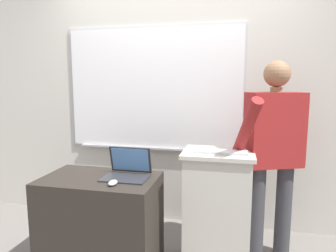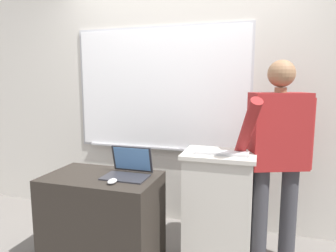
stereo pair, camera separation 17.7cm
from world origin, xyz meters
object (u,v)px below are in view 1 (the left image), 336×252
at_px(person_presenter, 273,147).
at_px(wireless_keyboard, 221,152).
at_px(laptop, 128,168).
at_px(computer_mouse_by_laptop, 113,183).
at_px(side_desk, 101,222).
at_px(lectern_podium, 217,208).

xyz_separation_m(person_presenter, wireless_keyboard, (-0.40, -0.23, -0.01)).
bearing_deg(laptop, computer_mouse_by_laptop, -99.02).
distance_m(side_desk, wireless_keyboard, 1.09).
bearing_deg(lectern_podium, computer_mouse_by_laptop, -152.63).
xyz_separation_m(laptop, wireless_keyboard, (0.71, 0.10, 0.14)).
distance_m(lectern_podium, person_presenter, 0.66).
xyz_separation_m(laptop, computer_mouse_by_laptop, (-0.03, -0.22, -0.05)).
distance_m(lectern_podium, side_desk, 0.93).
xyz_separation_m(lectern_podium, laptop, (-0.69, -0.15, 0.33)).
bearing_deg(wireless_keyboard, laptop, -171.73).
xyz_separation_m(wireless_keyboard, computer_mouse_by_laptop, (-0.74, -0.32, -0.19)).
bearing_deg(side_desk, computer_mouse_by_laptop, -39.78).
height_order(person_presenter, laptop, person_presenter).
bearing_deg(wireless_keyboard, person_presenter, 29.32).
bearing_deg(laptop, wireless_keyboard, 8.27).
distance_m(lectern_podium, laptop, 0.78).
relative_size(lectern_podium, person_presenter, 0.57).
height_order(lectern_podium, wireless_keyboard, wireless_keyboard).
xyz_separation_m(person_presenter, laptop, (-1.11, -0.33, -0.14)).
bearing_deg(computer_mouse_by_laptop, lectern_podium, 27.37).
distance_m(person_presenter, wireless_keyboard, 0.46).
bearing_deg(lectern_podium, side_desk, -165.36).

